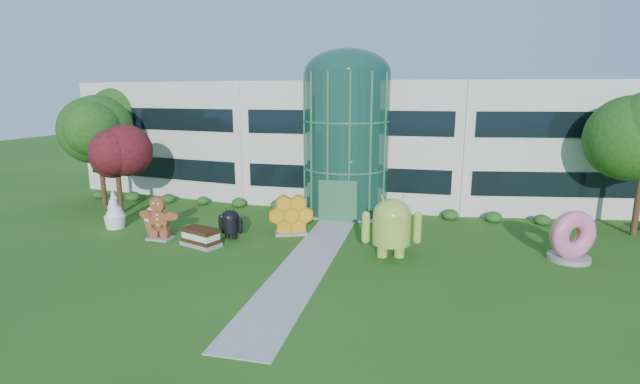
% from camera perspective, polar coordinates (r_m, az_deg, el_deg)
% --- Properties ---
extents(ground, '(140.00, 140.00, 0.00)m').
position_cam_1_polar(ground, '(22.86, -2.23, -9.53)').
color(ground, '#215114').
rests_on(ground, ground).
extents(building, '(46.00, 15.00, 9.30)m').
position_cam_1_polar(building, '(39.08, 4.83, 6.49)').
color(building, beige).
rests_on(building, ground).
extents(atrium, '(6.00, 6.00, 9.80)m').
position_cam_1_polar(atrium, '(33.16, 3.28, 5.96)').
color(atrium, '#194738').
rests_on(atrium, ground).
extents(walkway, '(2.40, 20.00, 0.04)m').
position_cam_1_polar(walkway, '(24.66, -0.97, -7.83)').
color(walkway, '#9E9E93').
rests_on(walkway, ground).
extents(tree_red, '(4.00, 4.00, 6.00)m').
position_cam_1_polar(tree_red, '(35.54, -23.63, 2.28)').
color(tree_red, '#3F0C14').
rests_on(tree_red, ground).
extents(trees_backdrop, '(52.00, 8.00, 8.40)m').
position_cam_1_polar(trees_backdrop, '(34.22, 3.56, 4.96)').
color(trees_backdrop, '#124711').
rests_on(trees_backdrop, ground).
extents(android_green, '(3.60, 2.77, 3.66)m').
position_cam_1_polar(android_green, '(24.30, 8.81, -3.80)').
color(android_green, '#97B83B').
rests_on(android_green, ground).
extents(android_black, '(2.02, 1.59, 2.02)m').
position_cam_1_polar(android_black, '(27.79, -10.98, -3.61)').
color(android_black, black).
rests_on(android_black, ground).
extents(donut, '(2.85, 2.30, 2.68)m').
position_cam_1_polar(donut, '(26.91, 28.53, -4.69)').
color(donut, '#DA5388').
rests_on(donut, ground).
extents(gingerbread, '(2.86, 1.19, 2.60)m').
position_cam_1_polar(gingerbread, '(28.63, -19.21, -3.01)').
color(gingerbread, maroon).
rests_on(gingerbread, ground).
extents(ice_cream_sandwich, '(2.55, 1.88, 1.02)m').
position_cam_1_polar(ice_cream_sandwich, '(26.96, -14.47, -5.38)').
color(ice_cream_sandwich, black).
rests_on(ice_cream_sandwich, ground).
extents(honeycomb, '(3.01, 1.95, 2.22)m').
position_cam_1_polar(honeycomb, '(28.03, -3.58, -3.06)').
color(honeycomb, orange).
rests_on(honeycomb, ground).
extents(froyo, '(1.74, 1.74, 2.40)m').
position_cam_1_polar(froyo, '(32.11, -24.01, -1.99)').
color(froyo, white).
rests_on(froyo, ground).
extents(cupcake, '(1.86, 1.86, 1.71)m').
position_cam_1_polar(cupcake, '(30.08, -19.61, -3.20)').
color(cupcake, white).
rests_on(cupcake, ground).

